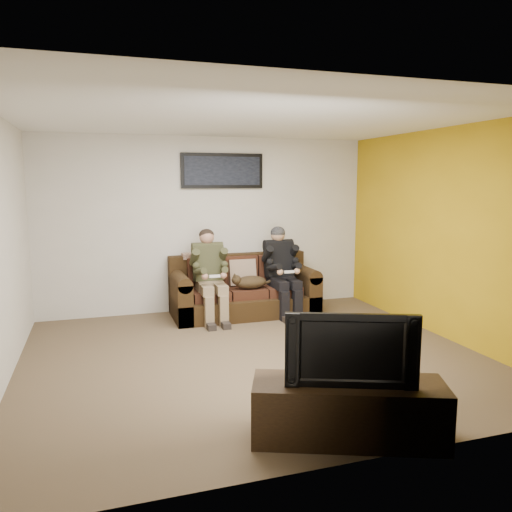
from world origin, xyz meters
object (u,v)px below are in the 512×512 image
object	(u,v)px
cat	(249,282)
tv_stand	(348,411)
person_right	(282,266)
framed_poster	(222,171)
television	(350,347)
sofa	(243,292)
person_left	(210,270)

from	to	relation	value
cat	tv_stand	xyz separation A→B (m)	(-0.30, -3.52, -0.29)
person_right	framed_poster	distance (m)	1.67
cat	television	bearing A→B (deg)	-94.89
sofa	framed_poster	xyz separation A→B (m)	(-0.20, 0.39, 1.78)
tv_stand	television	xyz separation A→B (m)	(0.00, 0.00, 0.50)
tv_stand	person_left	bearing A→B (deg)	115.85
person_left	tv_stand	bearing A→B (deg)	-85.89
cat	television	distance (m)	3.54
person_right	cat	bearing A→B (deg)	-170.99
person_left	television	bearing A→B (deg)	-85.89
person_right	tv_stand	xyz separation A→B (m)	(-0.82, -3.60, -0.49)
television	sofa	bearing A→B (deg)	107.49
framed_poster	tv_stand	xyz separation A→B (m)	(-0.08, -4.17, -1.87)
person_left	framed_poster	distance (m)	1.54
sofa	person_left	world-z (taller)	person_left
sofa	television	xyz separation A→B (m)	(-0.28, -3.78, 0.41)
person_left	television	size ratio (longest dim) A/B	1.32
person_left	cat	size ratio (longest dim) A/B	1.94
framed_poster	tv_stand	bearing A→B (deg)	-91.11
sofa	cat	bearing A→B (deg)	-85.46
person_left	cat	distance (m)	0.60
sofa	television	bearing A→B (deg)	-94.25
sofa	television	distance (m)	3.81
cat	tv_stand	size ratio (longest dim) A/B	0.46
framed_poster	tv_stand	size ratio (longest dim) A/B	0.87
sofa	tv_stand	bearing A→B (deg)	-94.25
sofa	tv_stand	distance (m)	3.79
framed_poster	television	size ratio (longest dim) A/B	1.30
sofa	television	world-z (taller)	television
tv_stand	framed_poster	bearing A→B (deg)	110.63
person_right	tv_stand	bearing A→B (deg)	-102.83
sofa	cat	xyz separation A→B (m)	(0.02, -0.26, 0.20)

